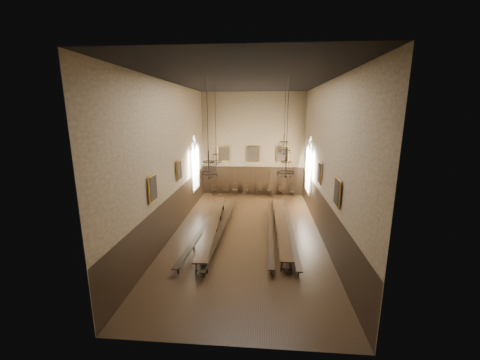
# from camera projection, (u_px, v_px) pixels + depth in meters

# --- Properties ---
(floor) EXTENTS (9.00, 18.00, 0.02)m
(floor) POSITION_uv_depth(u_px,v_px,m) (247.00, 234.00, 18.14)
(floor) COLOR black
(floor) RESTS_ON ground
(ceiling) EXTENTS (9.00, 18.00, 0.02)m
(ceiling) POSITION_uv_depth(u_px,v_px,m) (248.00, 80.00, 16.10)
(ceiling) COLOR black
(ceiling) RESTS_ON ground
(wall_back) EXTENTS (9.00, 0.02, 9.00)m
(wall_back) POSITION_uv_depth(u_px,v_px,m) (253.00, 145.00, 25.87)
(wall_back) COLOR #867052
(wall_back) RESTS_ON ground
(wall_front) EXTENTS (9.00, 0.02, 9.00)m
(wall_front) POSITION_uv_depth(u_px,v_px,m) (229.00, 213.00, 8.38)
(wall_front) COLOR #867052
(wall_front) RESTS_ON ground
(wall_left) EXTENTS (0.02, 18.00, 9.00)m
(wall_left) POSITION_uv_depth(u_px,v_px,m) (172.00, 160.00, 17.48)
(wall_left) COLOR #867052
(wall_left) RESTS_ON ground
(wall_right) EXTENTS (0.02, 18.00, 9.00)m
(wall_right) POSITION_uv_depth(u_px,v_px,m) (326.00, 163.00, 16.77)
(wall_right) COLOR #867052
(wall_right) RESTS_ON ground
(wainscot_panelling) EXTENTS (9.00, 18.00, 2.50)m
(wainscot_panelling) POSITION_uv_depth(u_px,v_px,m) (247.00, 214.00, 17.86)
(wainscot_panelling) COLOR black
(wainscot_panelling) RESTS_ON floor
(table_left) EXTENTS (1.24, 10.14, 0.79)m
(table_left) POSITION_uv_depth(u_px,v_px,m) (213.00, 228.00, 18.03)
(table_left) COLOR black
(table_left) RESTS_ON floor
(table_right) EXTENTS (0.69, 9.43, 0.74)m
(table_right) POSITION_uv_depth(u_px,v_px,m) (281.00, 229.00, 17.89)
(table_right) COLOR black
(table_right) RESTS_ON floor
(bench_left_outer) EXTENTS (1.05, 10.53, 0.47)m
(bench_left_outer) POSITION_uv_depth(u_px,v_px,m) (206.00, 228.00, 18.23)
(bench_left_outer) COLOR black
(bench_left_outer) RESTS_ON floor
(bench_left_inner) EXTENTS (0.61, 10.67, 0.48)m
(bench_left_inner) POSITION_uv_depth(u_px,v_px,m) (222.00, 229.00, 18.02)
(bench_left_inner) COLOR black
(bench_left_inner) RESTS_ON floor
(bench_right_inner) EXTENTS (0.46, 9.98, 0.45)m
(bench_right_inner) POSITION_uv_depth(u_px,v_px,m) (271.00, 230.00, 17.97)
(bench_right_inner) COLOR black
(bench_right_inner) RESTS_ON floor
(bench_right_outer) EXTENTS (0.35, 10.17, 0.46)m
(bench_right_outer) POSITION_uv_depth(u_px,v_px,m) (290.00, 230.00, 17.90)
(bench_right_outer) COLOR black
(bench_right_outer) RESTS_ON floor
(chair_0) EXTENTS (0.51, 0.51, 0.93)m
(chair_0) POSITION_uv_depth(u_px,v_px,m) (214.00, 191.00, 26.70)
(chair_0) COLOR black
(chair_0) RESTS_ON floor
(chair_1) EXTENTS (0.46, 0.46, 0.97)m
(chair_1) POSITION_uv_depth(u_px,v_px,m) (226.00, 192.00, 26.54)
(chair_1) COLOR black
(chair_1) RESTS_ON floor
(chair_2) EXTENTS (0.52, 0.52, 1.04)m
(chair_2) POSITION_uv_depth(u_px,v_px,m) (235.00, 192.00, 26.42)
(chair_2) COLOR black
(chair_2) RESTS_ON floor
(chair_3) EXTENTS (0.42, 0.42, 0.92)m
(chair_3) POSITION_uv_depth(u_px,v_px,m) (246.00, 192.00, 26.40)
(chair_3) COLOR black
(chair_3) RESTS_ON floor
(chair_4) EXTENTS (0.46, 0.46, 1.02)m
(chair_4) POSITION_uv_depth(u_px,v_px,m) (259.00, 192.00, 26.39)
(chair_4) COLOR black
(chair_4) RESTS_ON floor
(chair_5) EXTENTS (0.49, 0.49, 1.04)m
(chair_5) POSITION_uv_depth(u_px,v_px,m) (270.00, 192.00, 26.17)
(chair_5) COLOR black
(chair_5) RESTS_ON floor
(chair_6) EXTENTS (0.51, 0.51, 0.93)m
(chair_6) POSITION_uv_depth(u_px,v_px,m) (280.00, 193.00, 26.24)
(chair_6) COLOR black
(chair_6) RESTS_ON floor
(chair_7) EXTENTS (0.47, 0.47, 0.86)m
(chair_7) POSITION_uv_depth(u_px,v_px,m) (292.00, 193.00, 26.14)
(chair_7) COLOR black
(chair_7) RESTS_ON floor
(chandelier_back_left) EXTENTS (0.77, 0.77, 5.11)m
(chandelier_back_left) POSITION_uv_depth(u_px,v_px,m) (216.00, 156.00, 19.88)
(chandelier_back_left) COLOR black
(chandelier_back_left) RESTS_ON ceiling
(chandelier_back_right) EXTENTS (0.86, 0.86, 4.27)m
(chandelier_back_right) POSITION_uv_depth(u_px,v_px,m) (284.00, 146.00, 19.05)
(chandelier_back_right) COLOR black
(chandelier_back_right) RESTS_ON ceiling
(chandelier_front_left) EXTENTS (0.93, 0.93, 4.91)m
(chandelier_front_left) POSITION_uv_depth(u_px,v_px,m) (209.00, 167.00, 15.04)
(chandelier_front_left) COLOR black
(chandelier_front_left) RESTS_ON ceiling
(chandelier_front_right) EXTENTS (0.86, 0.86, 4.83)m
(chandelier_front_right) POSITION_uv_depth(u_px,v_px,m) (286.00, 166.00, 14.89)
(chandelier_front_right) COLOR black
(chandelier_front_right) RESTS_ON ceiling
(portrait_back_0) EXTENTS (1.10, 0.12, 1.40)m
(portrait_back_0) POSITION_uv_depth(u_px,v_px,m) (224.00, 154.00, 26.13)
(portrait_back_0) COLOR #C38A2E
(portrait_back_0) RESTS_ON wall_back
(portrait_back_1) EXTENTS (1.10, 0.12, 1.40)m
(portrait_back_1) POSITION_uv_depth(u_px,v_px,m) (253.00, 154.00, 25.93)
(portrait_back_1) COLOR #C38A2E
(portrait_back_1) RESTS_ON wall_back
(portrait_back_2) EXTENTS (1.10, 0.12, 1.40)m
(portrait_back_2) POSITION_uv_depth(u_px,v_px,m) (282.00, 154.00, 25.72)
(portrait_back_2) COLOR #C38A2E
(portrait_back_2) RESTS_ON wall_back
(portrait_left_0) EXTENTS (0.12, 1.00, 1.30)m
(portrait_left_0) POSITION_uv_depth(u_px,v_px,m) (179.00, 170.00, 18.62)
(portrait_left_0) COLOR #C38A2E
(portrait_left_0) RESTS_ON wall_left
(portrait_left_1) EXTENTS (0.12, 1.00, 1.30)m
(portrait_left_1) POSITION_uv_depth(u_px,v_px,m) (153.00, 188.00, 14.25)
(portrait_left_1) COLOR #C38A2E
(portrait_left_1) RESTS_ON wall_left
(portrait_right_0) EXTENTS (0.12, 1.00, 1.30)m
(portrait_right_0) POSITION_uv_depth(u_px,v_px,m) (320.00, 173.00, 17.93)
(portrait_right_0) COLOR #C38A2E
(portrait_right_0) RESTS_ON wall_right
(portrait_right_1) EXTENTS (0.12, 1.00, 1.30)m
(portrait_right_1) POSITION_uv_depth(u_px,v_px,m) (337.00, 192.00, 13.56)
(portrait_right_1) COLOR #C38A2E
(portrait_right_1) RESTS_ON wall_right
(window_right) EXTENTS (0.20, 2.20, 4.60)m
(window_right) POSITION_uv_depth(u_px,v_px,m) (309.00, 165.00, 22.36)
(window_right) COLOR white
(window_right) RESTS_ON wall_right
(window_left) EXTENTS (0.20, 2.20, 4.60)m
(window_left) POSITION_uv_depth(u_px,v_px,m) (195.00, 163.00, 23.06)
(window_left) COLOR white
(window_left) RESTS_ON wall_left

